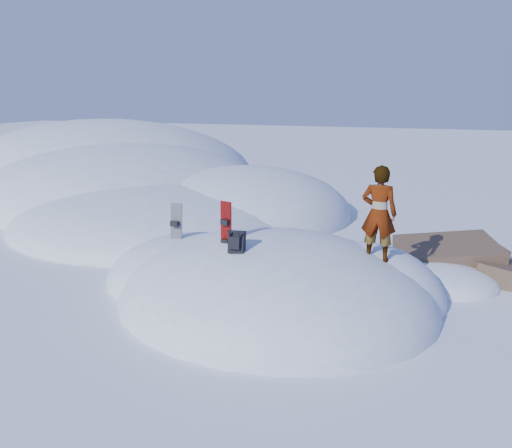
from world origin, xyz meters
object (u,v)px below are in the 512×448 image
(snowboard_red, at_px, (226,234))
(backpack, at_px, (236,242))
(snowboard_dark, at_px, (176,235))
(person, at_px, (379,213))

(snowboard_red, distance_m, backpack, 0.64)
(snowboard_red, relative_size, backpack, 2.73)
(snowboard_dark, xyz_separation_m, backpack, (2.10, -1.37, 0.43))
(backpack, bearing_deg, snowboard_dark, 139.69)
(snowboard_red, height_order, backpack, snowboard_red)
(backpack, height_order, person, person)
(snowboard_red, height_order, snowboard_dark, snowboard_red)
(snowboard_dark, bearing_deg, snowboard_red, -26.99)
(snowboard_dark, bearing_deg, person, -0.01)
(backpack, bearing_deg, snowboard_red, 124.80)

